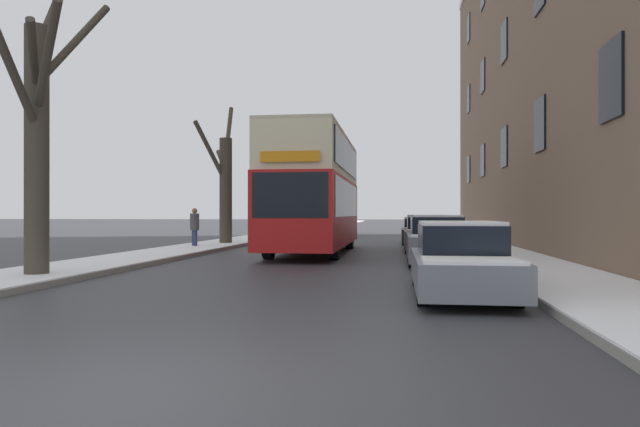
{
  "coord_description": "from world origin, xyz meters",
  "views": [
    {
      "loc": [
        2.39,
        -4.4,
        1.49
      ],
      "look_at": [
        0.15,
        12.12,
        1.52
      ],
      "focal_mm": 32.0,
      "sensor_mm": 36.0,
      "label": 1
    }
  ],
  "objects_px": {
    "bare_tree_left_2": "(281,192)",
    "parked_car_3": "(421,231)",
    "oncoming_van": "(340,217)",
    "parked_car_2": "(426,235)",
    "pedestrian_left_sidewalk": "(195,227)",
    "parked_car_0": "(460,261)",
    "bare_tree_left_1": "(225,184)",
    "double_decker_bus": "(315,188)",
    "bare_tree_left_0": "(39,128)",
    "parked_car_1": "(436,241)"
  },
  "relations": [
    {
      "from": "parked_car_1",
      "to": "pedestrian_left_sidewalk",
      "type": "distance_m",
      "value": 11.39
    },
    {
      "from": "bare_tree_left_1",
      "to": "parked_car_3",
      "type": "xyz_separation_m",
      "value": [
        9.2,
        2.96,
        -2.26
      ]
    },
    {
      "from": "parked_car_1",
      "to": "pedestrian_left_sidewalk",
      "type": "xyz_separation_m",
      "value": [
        -9.7,
        5.97,
        0.28
      ]
    },
    {
      "from": "parked_car_0",
      "to": "parked_car_2",
      "type": "height_order",
      "value": "parked_car_2"
    },
    {
      "from": "bare_tree_left_1",
      "to": "pedestrian_left_sidewalk",
      "type": "xyz_separation_m",
      "value": [
        -0.5,
        -2.68,
        -1.93
      ]
    },
    {
      "from": "parked_car_3",
      "to": "oncoming_van",
      "type": "relative_size",
      "value": 0.82
    },
    {
      "from": "parked_car_2",
      "to": "pedestrian_left_sidewalk",
      "type": "xyz_separation_m",
      "value": [
        -9.7,
        0.13,
        0.29
      ]
    },
    {
      "from": "parked_car_3",
      "to": "double_decker_bus",
      "type": "bearing_deg",
      "value": -120.57
    },
    {
      "from": "pedestrian_left_sidewalk",
      "to": "parked_car_1",
      "type": "bearing_deg",
      "value": -159.69
    },
    {
      "from": "parked_car_2",
      "to": "parked_car_0",
      "type": "bearing_deg",
      "value": -90.0
    },
    {
      "from": "bare_tree_left_2",
      "to": "parked_car_3",
      "type": "xyz_separation_m",
      "value": [
        9.29,
        -10.44,
        -2.42
      ]
    },
    {
      "from": "bare_tree_left_0",
      "to": "bare_tree_left_2",
      "type": "bearing_deg",
      "value": 90.34
    },
    {
      "from": "bare_tree_left_0",
      "to": "bare_tree_left_2",
      "type": "height_order",
      "value": "bare_tree_left_0"
    },
    {
      "from": "parked_car_0",
      "to": "oncoming_van",
      "type": "xyz_separation_m",
      "value": [
        -5.5,
        32.47,
        0.66
      ]
    },
    {
      "from": "double_decker_bus",
      "to": "oncoming_van",
      "type": "height_order",
      "value": "double_decker_bus"
    },
    {
      "from": "parked_car_2",
      "to": "bare_tree_left_2",
      "type": "bearing_deg",
      "value": 119.81
    },
    {
      "from": "parked_car_3",
      "to": "pedestrian_left_sidewalk",
      "type": "height_order",
      "value": "pedestrian_left_sidewalk"
    },
    {
      "from": "double_decker_bus",
      "to": "parked_car_0",
      "type": "height_order",
      "value": "double_decker_bus"
    },
    {
      "from": "bare_tree_left_0",
      "to": "parked_car_2",
      "type": "height_order",
      "value": "bare_tree_left_0"
    },
    {
      "from": "parked_car_1",
      "to": "oncoming_van",
      "type": "height_order",
      "value": "oncoming_van"
    },
    {
      "from": "double_decker_bus",
      "to": "parked_car_2",
      "type": "relative_size",
      "value": 2.42
    },
    {
      "from": "parked_car_1",
      "to": "pedestrian_left_sidewalk",
      "type": "relative_size",
      "value": 2.46
    },
    {
      "from": "bare_tree_left_2",
      "to": "parked_car_2",
      "type": "distance_m",
      "value": 18.83
    },
    {
      "from": "parked_car_1",
      "to": "oncoming_van",
      "type": "xyz_separation_m",
      "value": [
        -5.5,
        25.96,
        0.61
      ]
    },
    {
      "from": "parked_car_1",
      "to": "bare_tree_left_0",
      "type": "bearing_deg",
      "value": -149.06
    },
    {
      "from": "double_decker_bus",
      "to": "parked_car_0",
      "type": "xyz_separation_m",
      "value": [
        4.3,
        -10.84,
        -1.88
      ]
    },
    {
      "from": "parked_car_0",
      "to": "parked_car_1",
      "type": "distance_m",
      "value": 6.51
    },
    {
      "from": "oncoming_van",
      "to": "bare_tree_left_2",
      "type": "bearing_deg",
      "value": -134.11
    },
    {
      "from": "bare_tree_left_0",
      "to": "pedestrian_left_sidewalk",
      "type": "bearing_deg",
      "value": 92.86
    },
    {
      "from": "double_decker_bus",
      "to": "oncoming_van",
      "type": "distance_m",
      "value": 21.69
    },
    {
      "from": "double_decker_bus",
      "to": "parked_car_0",
      "type": "bearing_deg",
      "value": -68.37
    },
    {
      "from": "parked_car_1",
      "to": "parked_car_3",
      "type": "distance_m",
      "value": 11.61
    },
    {
      "from": "parked_car_1",
      "to": "parked_car_2",
      "type": "distance_m",
      "value": 5.84
    },
    {
      "from": "parked_car_1",
      "to": "oncoming_van",
      "type": "distance_m",
      "value": 26.54
    },
    {
      "from": "parked_car_0",
      "to": "double_decker_bus",
      "type": "bearing_deg",
      "value": 111.63
    },
    {
      "from": "bare_tree_left_1",
      "to": "parked_car_1",
      "type": "xyz_separation_m",
      "value": [
        9.2,
        -8.65,
        -2.22
      ]
    },
    {
      "from": "bare_tree_left_1",
      "to": "pedestrian_left_sidewalk",
      "type": "relative_size",
      "value": 3.9
    },
    {
      "from": "bare_tree_left_2",
      "to": "oncoming_van",
      "type": "relative_size",
      "value": 1.13
    },
    {
      "from": "parked_car_2",
      "to": "oncoming_van",
      "type": "bearing_deg",
      "value": 105.28
    },
    {
      "from": "parked_car_0",
      "to": "parked_car_1",
      "type": "bearing_deg",
      "value": 90.0
    },
    {
      "from": "oncoming_van",
      "to": "bare_tree_left_1",
      "type": "bearing_deg",
      "value": -102.08
    },
    {
      "from": "bare_tree_left_0",
      "to": "pedestrian_left_sidewalk",
      "type": "distance_m",
      "value": 11.71
    },
    {
      "from": "bare_tree_left_0",
      "to": "bare_tree_left_1",
      "type": "xyz_separation_m",
      "value": [
        -0.07,
        14.12,
        -0.53
      ]
    },
    {
      "from": "oncoming_van",
      "to": "bare_tree_left_0",
      "type": "bearing_deg",
      "value": -96.59
    },
    {
      "from": "bare_tree_left_1",
      "to": "oncoming_van",
      "type": "relative_size",
      "value": 1.29
    },
    {
      "from": "double_decker_bus",
      "to": "parked_car_3",
      "type": "xyz_separation_m",
      "value": [
        4.3,
        7.28,
        -1.88
      ]
    },
    {
      "from": "bare_tree_left_1",
      "to": "double_decker_bus",
      "type": "xyz_separation_m",
      "value": [
        4.9,
        -4.31,
        -0.38
      ]
    },
    {
      "from": "parked_car_1",
      "to": "parked_car_3",
      "type": "height_order",
      "value": "parked_car_1"
    },
    {
      "from": "bare_tree_left_1",
      "to": "parked_car_0",
      "type": "distance_m",
      "value": 17.87
    },
    {
      "from": "double_decker_bus",
      "to": "parked_car_0",
      "type": "distance_m",
      "value": 11.81
    }
  ]
}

